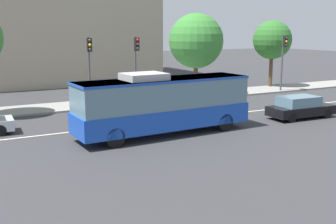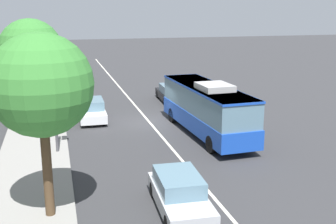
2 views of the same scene
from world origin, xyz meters
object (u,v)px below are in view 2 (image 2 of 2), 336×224
traffic_light_far_corner (57,90)px  street_tree_kerbside_right (41,86)px  traffic_light_mid_block (55,54)px  transit_bus (206,107)px  sedan_silver (179,193)px  traffic_light_near_corner (61,80)px  street_tree_kerbside_centre (24,42)px  sedan_black (171,93)px  street_tree_kerbside_left (31,51)px  sedan_white (92,110)px

traffic_light_far_corner → street_tree_kerbside_right: 7.64m
traffic_light_mid_block → traffic_light_far_corner: 18.37m
transit_bus → traffic_light_far_corner: (-1.31, 9.04, 1.75)m
sedan_silver → traffic_light_near_corner: bearing=-157.6°
street_tree_kerbside_right → street_tree_kerbside_centre: bearing=4.7°
sedan_black → traffic_light_far_corner: (-11.16, 9.45, 2.84)m
transit_bus → sedan_silver: 10.56m
sedan_black → traffic_light_mid_block: bearing=54.9°
street_tree_kerbside_right → sedan_silver: bearing=-97.8°
transit_bus → sedan_black: transit_bus is taller
transit_bus → street_tree_kerbside_left: street_tree_kerbside_left is taller
traffic_light_near_corner → traffic_light_mid_block: size_ratio=1.00×
sedan_white → street_tree_kerbside_right: (-14.27, 2.87, 4.44)m
street_tree_kerbside_left → sedan_white: bearing=-128.1°
sedan_silver → street_tree_kerbside_centre: size_ratio=0.69×
sedan_black → traffic_light_near_corner: (-7.65, 9.15, 2.84)m
transit_bus → street_tree_kerbside_left: 14.08m
transit_bus → traffic_light_mid_block: bearing=25.1°
street_tree_kerbside_centre → street_tree_kerbside_right: street_tree_kerbside_right is taller
transit_bus → street_tree_kerbside_centre: (18.08, 11.75, 2.90)m
street_tree_kerbside_left → street_tree_kerbside_centre: bearing=6.3°
sedan_white → traffic_light_near_corner: size_ratio=0.87×
traffic_light_mid_block → street_tree_kerbside_centre: (1.02, 2.74, 1.14)m
sedan_silver → traffic_light_near_corner: (11.65, 4.16, 2.84)m
sedan_silver → street_tree_kerbside_right: size_ratio=0.65×
sedan_silver → traffic_light_far_corner: 9.70m
street_tree_kerbside_left → sedan_silver: bearing=-161.3°
sedan_white → traffic_light_far_corner: 7.75m
traffic_light_far_corner → street_tree_kerbside_right: street_tree_kerbside_right is taller
street_tree_kerbside_centre → street_tree_kerbside_right: (-26.84, -2.19, 0.46)m
sedan_silver → street_tree_kerbside_right: bearing=-95.1°
sedan_black → traffic_light_far_corner: bearing=142.1°
sedan_black → street_tree_kerbside_centre: (8.23, 12.16, 3.98)m
street_tree_kerbside_right → traffic_light_near_corner: bearing=-4.3°
sedan_silver → street_tree_kerbside_left: 19.53m
sedan_silver → street_tree_kerbside_centre: (27.53, 7.17, 3.98)m
sedan_black → traffic_light_near_corner: size_ratio=0.88×
street_tree_kerbside_left → street_tree_kerbside_right: bearing=-176.2°
sedan_white → traffic_light_near_corner: 4.82m
transit_bus → street_tree_kerbside_right: bearing=129.7°
traffic_light_near_corner → street_tree_kerbside_left: size_ratio=0.73×
traffic_light_far_corner → transit_bus: bearing=9.5°
traffic_light_far_corner → street_tree_kerbside_right: bearing=-92.7°
sedan_silver → street_tree_kerbside_right: (0.68, 4.98, 4.44)m
traffic_light_near_corner → traffic_light_mid_block: bearing=88.0°
traffic_light_mid_block → sedan_white: bearing=-78.0°
traffic_light_near_corner → street_tree_kerbside_centre: size_ratio=0.79×
sedan_black → traffic_light_far_corner: 14.89m
street_tree_kerbside_centre → transit_bus: bearing=-147.0°
sedan_white → sedan_silver: same height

